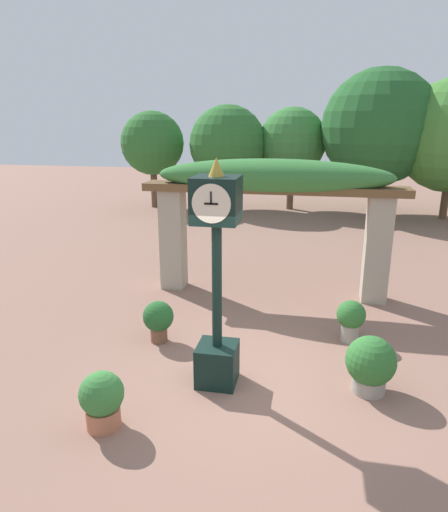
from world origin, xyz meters
TOP-DOWN VIEW (x-y plane):
  - ground_plane at (0.00, 0.00)m, footprint 60.00×60.00m
  - pedestal_clock at (-0.39, -0.04)m, footprint 0.59×0.64m
  - pergola at (0.00, 3.67)m, footprint 5.43×1.10m
  - potted_plant_near_left at (1.56, 1.64)m, footprint 0.49×0.49m
  - potted_plant_near_right at (-1.55, -1.29)m, footprint 0.55×0.55m
  - potted_plant_far_left at (-1.63, 1.02)m, footprint 0.52×0.52m
  - potted_plant_far_right at (1.72, 0.13)m, footprint 0.69×0.69m
  - tree_line at (2.09, 13.20)m, footprint 15.17×4.58m

SIDE VIEW (x-z plane):
  - ground_plane at x=0.00m, z-range 0.00..0.00m
  - potted_plant_near_right at x=-1.55m, z-range 0.02..0.76m
  - potted_plant_far_left at x=-1.63m, z-range 0.06..0.78m
  - potted_plant_near_left at x=1.56m, z-range 0.06..0.79m
  - potted_plant_far_right at x=1.72m, z-range 0.02..0.84m
  - pedestal_clock at x=-0.39m, z-range 0.02..3.20m
  - pergola at x=0.00m, z-range 0.78..3.67m
  - tree_line at x=2.09m, z-range 0.30..5.89m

